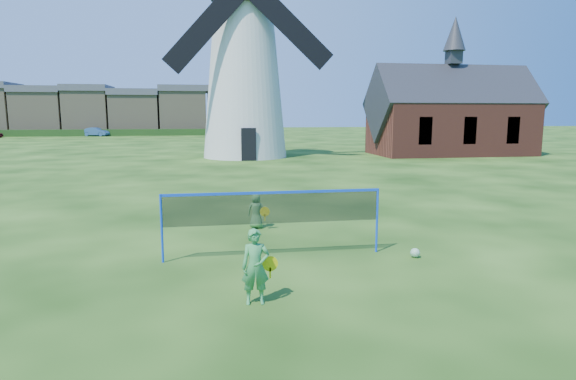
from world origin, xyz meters
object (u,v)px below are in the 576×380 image
(badminton_net, at_px, (273,209))
(car_right, at_px, (96,132))
(player_boy, at_px, (256,211))
(play_ball, at_px, (415,253))
(windmill, at_px, (244,69))
(chapel, at_px, (451,117))
(player_girl, at_px, (256,267))

(badminton_net, relative_size, car_right, 1.30)
(player_boy, height_order, car_right, car_right)
(badminton_net, relative_size, play_ball, 22.95)
(badminton_net, xyz_separation_m, player_boy, (-0.09, 2.92, -0.63))
(windmill, relative_size, play_ball, 83.97)
(chapel, relative_size, play_ball, 58.80)
(windmill, bearing_deg, chapel, -1.13)
(player_boy, bearing_deg, play_ball, 149.99)
(chapel, xyz_separation_m, car_right, (-35.95, 39.54, -2.44))
(chapel, bearing_deg, windmill, 178.87)
(chapel, xyz_separation_m, badminton_net, (-18.23, -26.11, -1.94))
(play_ball, xyz_separation_m, car_right, (-20.94, 66.24, 0.53))
(windmill, xyz_separation_m, player_boy, (-1.59, -23.52, -6.15))
(chapel, height_order, player_girl, chapel)
(windmill, height_order, car_right, windmill)
(play_ball, bearing_deg, player_boy, 133.39)
(player_girl, relative_size, player_boy, 1.30)
(player_boy, bearing_deg, chapel, -111.72)
(player_girl, bearing_deg, car_right, 105.90)
(player_girl, distance_m, car_right, 70.44)
(chapel, bearing_deg, play_ball, -119.33)
(chapel, distance_m, play_ball, 30.77)
(windmill, distance_m, player_girl, 29.83)
(player_boy, bearing_deg, car_right, -57.71)
(badminton_net, distance_m, car_right, 68.00)
(chapel, distance_m, car_right, 53.50)
(car_right, bearing_deg, windmill, -134.13)
(play_ball, bearing_deg, car_right, 107.55)
(car_right, bearing_deg, badminton_net, -145.13)
(chapel, bearing_deg, badminton_net, -124.93)
(player_girl, bearing_deg, chapel, 58.61)
(player_girl, xyz_separation_m, player_boy, (0.60, 5.62, -0.15))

